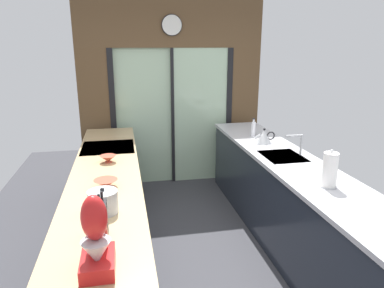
{
  "coord_description": "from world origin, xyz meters",
  "views": [
    {
      "loc": [
        -0.73,
        -2.69,
        2.04
      ],
      "look_at": [
        -0.02,
        0.82,
        1.03
      ],
      "focal_mm": 32.89,
      "sensor_mm": 36.0,
      "label": 1
    }
  ],
  "objects_px": {
    "stock_pot": "(103,202)",
    "soap_bottle": "(253,129)",
    "mixing_bowl_near": "(106,183)",
    "stand_mixer": "(96,242)",
    "oven_range": "(111,185)",
    "knife_block": "(100,220)",
    "paper_towel_roll": "(330,170)",
    "kettle": "(264,137)",
    "mixing_bowl_far": "(108,159)"
  },
  "relations": [
    {
      "from": "oven_range",
      "to": "stock_pot",
      "type": "distance_m",
      "value": 1.74
    },
    {
      "from": "soap_bottle",
      "to": "stand_mixer",
      "type": "bearing_deg",
      "value": -125.82
    },
    {
      "from": "stand_mixer",
      "to": "kettle",
      "type": "xyz_separation_m",
      "value": [
        1.78,
        2.12,
        -0.08
      ]
    },
    {
      "from": "mixing_bowl_near",
      "to": "kettle",
      "type": "distance_m",
      "value": 2.05
    },
    {
      "from": "stand_mixer",
      "to": "paper_towel_roll",
      "type": "relative_size",
      "value": 1.32
    },
    {
      "from": "mixing_bowl_far",
      "to": "stand_mixer",
      "type": "xyz_separation_m",
      "value": [
        0.0,
        -1.75,
        0.12
      ]
    },
    {
      "from": "soap_bottle",
      "to": "paper_towel_roll",
      "type": "height_order",
      "value": "paper_towel_roll"
    },
    {
      "from": "mixing_bowl_far",
      "to": "soap_bottle",
      "type": "distance_m",
      "value": 1.92
    },
    {
      "from": "mixing_bowl_far",
      "to": "knife_block",
      "type": "distance_m",
      "value": 1.43
    },
    {
      "from": "mixing_bowl_near",
      "to": "kettle",
      "type": "bearing_deg",
      "value": 29.45
    },
    {
      "from": "oven_range",
      "to": "mixing_bowl_near",
      "type": "relative_size",
      "value": 4.77
    },
    {
      "from": "oven_range",
      "to": "knife_block",
      "type": "distance_m",
      "value": 2.06
    },
    {
      "from": "mixing_bowl_near",
      "to": "mixing_bowl_far",
      "type": "height_order",
      "value": "mixing_bowl_far"
    },
    {
      "from": "soap_bottle",
      "to": "paper_towel_roll",
      "type": "bearing_deg",
      "value": -90.0
    },
    {
      "from": "stock_pot",
      "to": "paper_towel_roll",
      "type": "distance_m",
      "value": 1.78
    },
    {
      "from": "oven_range",
      "to": "mixing_bowl_near",
      "type": "height_order",
      "value": "mixing_bowl_near"
    },
    {
      "from": "oven_range",
      "to": "paper_towel_roll",
      "type": "xyz_separation_m",
      "value": [
        1.8,
        -1.54,
        0.61
      ]
    },
    {
      "from": "mixing_bowl_near",
      "to": "oven_range",
      "type": "bearing_deg",
      "value": 90.88
    },
    {
      "from": "stand_mixer",
      "to": "mixing_bowl_near",
      "type": "bearing_deg",
      "value": 90.0
    },
    {
      "from": "soap_bottle",
      "to": "stock_pot",
      "type": "bearing_deg",
      "value": -134.5
    },
    {
      "from": "mixing_bowl_far",
      "to": "kettle",
      "type": "bearing_deg",
      "value": 11.54
    },
    {
      "from": "mixing_bowl_near",
      "to": "paper_towel_roll",
      "type": "distance_m",
      "value": 1.82
    },
    {
      "from": "oven_range",
      "to": "kettle",
      "type": "xyz_separation_m",
      "value": [
        1.8,
        -0.19,
        0.54
      ]
    },
    {
      "from": "mixing_bowl_near",
      "to": "mixing_bowl_far",
      "type": "xyz_separation_m",
      "value": [
        0.0,
        0.64,
        0.0
      ]
    },
    {
      "from": "oven_range",
      "to": "mixing_bowl_near",
      "type": "bearing_deg",
      "value": -89.12
    },
    {
      "from": "paper_towel_roll",
      "to": "soap_bottle",
      "type": "bearing_deg",
      "value": 90.0
    },
    {
      "from": "mixing_bowl_near",
      "to": "soap_bottle",
      "type": "height_order",
      "value": "soap_bottle"
    },
    {
      "from": "paper_towel_roll",
      "to": "stock_pot",
      "type": "bearing_deg",
      "value": -176.51
    },
    {
      "from": "paper_towel_roll",
      "to": "knife_block",
      "type": "bearing_deg",
      "value": -166.26
    },
    {
      "from": "mixing_bowl_near",
      "to": "stock_pot",
      "type": "bearing_deg",
      "value": -90.0
    },
    {
      "from": "kettle",
      "to": "paper_towel_roll",
      "type": "relative_size",
      "value": 0.8
    },
    {
      "from": "stand_mixer",
      "to": "soap_bottle",
      "type": "bearing_deg",
      "value": 54.18
    },
    {
      "from": "mixing_bowl_near",
      "to": "knife_block",
      "type": "distance_m",
      "value": 0.79
    },
    {
      "from": "oven_range",
      "to": "soap_bottle",
      "type": "xyz_separation_m",
      "value": [
        1.8,
        0.16,
        0.56
      ]
    },
    {
      "from": "knife_block",
      "to": "stand_mixer",
      "type": "relative_size",
      "value": 0.69
    },
    {
      "from": "mixing_bowl_near",
      "to": "soap_bottle",
      "type": "distance_m",
      "value": 2.24
    },
    {
      "from": "mixing_bowl_near",
      "to": "knife_block",
      "type": "relative_size",
      "value": 0.66
    },
    {
      "from": "stand_mixer",
      "to": "mixing_bowl_far",
      "type": "bearing_deg",
      "value": 90.0
    },
    {
      "from": "oven_range",
      "to": "paper_towel_roll",
      "type": "height_order",
      "value": "paper_towel_roll"
    },
    {
      "from": "stock_pot",
      "to": "soap_bottle",
      "type": "xyz_separation_m",
      "value": [
        1.78,
        1.81,
        0.02
      ]
    },
    {
      "from": "stand_mixer",
      "to": "soap_bottle",
      "type": "xyz_separation_m",
      "value": [
        1.78,
        2.47,
        -0.06
      ]
    },
    {
      "from": "oven_range",
      "to": "knife_block",
      "type": "bearing_deg",
      "value": -89.47
    },
    {
      "from": "kettle",
      "to": "stock_pot",
      "type": "bearing_deg",
      "value": -140.64
    },
    {
      "from": "knife_block",
      "to": "soap_bottle",
      "type": "xyz_separation_m",
      "value": [
        1.78,
        2.14,
        -0.02
      ]
    },
    {
      "from": "mixing_bowl_near",
      "to": "mixing_bowl_far",
      "type": "relative_size",
      "value": 1.23
    },
    {
      "from": "mixing_bowl_far",
      "to": "paper_towel_roll",
      "type": "bearing_deg",
      "value": -29.07
    },
    {
      "from": "oven_range",
      "to": "stock_pot",
      "type": "height_order",
      "value": "stock_pot"
    },
    {
      "from": "oven_range",
      "to": "stock_pot",
      "type": "relative_size",
      "value": 4.43
    },
    {
      "from": "mixing_bowl_near",
      "to": "stand_mixer",
      "type": "bearing_deg",
      "value": -90.0
    },
    {
      "from": "mixing_bowl_near",
      "to": "kettle",
      "type": "relative_size",
      "value": 0.76
    }
  ]
}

